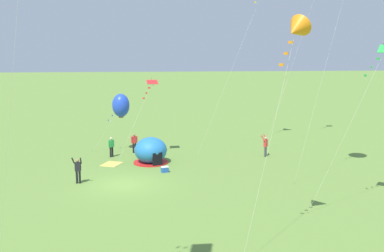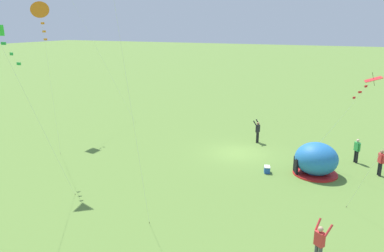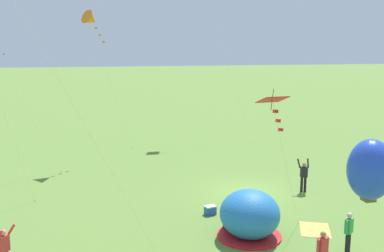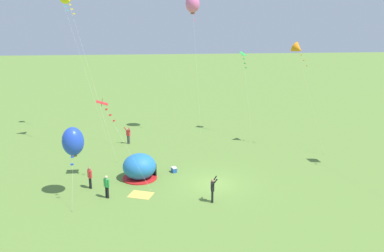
% 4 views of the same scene
% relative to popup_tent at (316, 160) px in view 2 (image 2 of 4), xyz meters
% --- Properties ---
extents(ground_plane, '(300.00, 300.00, 0.00)m').
position_rel_popup_tent_xyz_m(ground_plane, '(5.75, -1.91, -1.00)').
color(ground_plane, olive).
extents(popup_tent, '(2.81, 2.81, 2.10)m').
position_rel_popup_tent_xyz_m(popup_tent, '(0.00, 0.00, 0.00)').
color(popup_tent, '#2672BF').
rests_on(popup_tent, ground).
extents(picnic_blanket, '(2.07, 1.85, 0.01)m').
position_rel_popup_tent_xyz_m(picnic_blanket, '(0.06, -3.16, -0.99)').
color(picnic_blanket, gold).
rests_on(picnic_blanket, ground).
extents(cooler_box, '(0.50, 0.61, 0.44)m').
position_rel_popup_tent_xyz_m(cooler_box, '(2.89, 1.00, -0.78)').
color(cooler_box, '#2659B2').
rests_on(cooler_box, ground).
extents(person_strolling, '(0.43, 0.47, 1.72)m').
position_rel_popup_tent_xyz_m(person_strolling, '(-2.35, -3.32, -0.03)').
color(person_strolling, black).
rests_on(person_strolling, ground).
extents(person_flying_kite, '(0.52, 0.67, 1.89)m').
position_rel_popup_tent_xyz_m(person_flying_kite, '(5.10, -5.01, 0.00)').
color(person_flying_kite, black).
rests_on(person_flying_kite, ground).
extents(person_arms_raised, '(0.72, 0.67, 1.89)m').
position_rel_popup_tent_xyz_m(person_arms_raised, '(-1.20, 9.76, 0.00)').
color(person_arms_raised, '#4C4C51').
rests_on(person_arms_raised, ground).
extents(person_center_field, '(0.38, 0.54, 1.72)m').
position_rel_popup_tent_xyz_m(person_center_field, '(-3.77, -1.42, -0.03)').
color(person_center_field, black).
rests_on(person_center_field, ground).
extents(kite_orange, '(3.07, 3.59, 10.64)m').
position_rel_popup_tent_xyz_m(kite_orange, '(15.57, 6.42, 8.97)').
color(kite_orange, silver).
rests_on(kite_orange, ground).
extents(kite_red, '(4.07, 3.48, 6.73)m').
position_rel_popup_tent_xyz_m(kite_red, '(-2.55, 0.11, 5.12)').
color(kite_red, silver).
rests_on(kite_red, ground).
extents(kite_green, '(0.98, 4.57, 9.42)m').
position_rel_popup_tent_xyz_m(kite_green, '(11.83, 12.51, 7.72)').
color(kite_green, silver).
rests_on(kite_green, ground).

